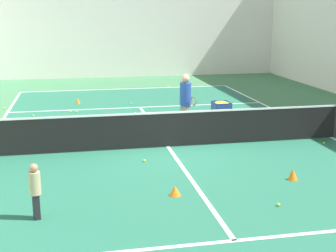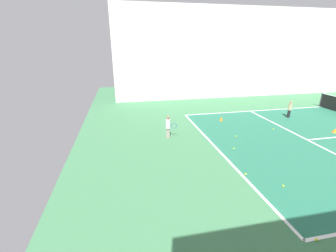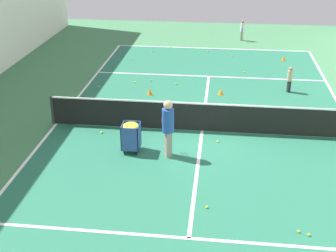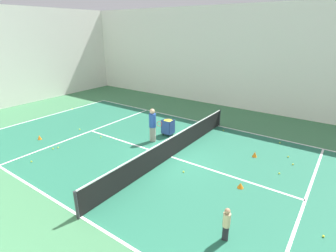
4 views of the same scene
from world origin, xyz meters
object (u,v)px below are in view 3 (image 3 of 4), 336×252
child_midcourt (290,78)px  training_cone_1 (221,92)px  training_cone_0 (150,92)px  coach_at_net (168,125)px  player_near_baseline (242,29)px  ball_cart (131,132)px  tennis_net (203,117)px

child_midcourt → training_cone_1: child_midcourt is taller
child_midcourt → training_cone_1: size_ratio=4.41×
training_cone_0 → coach_at_net: bearing=104.9°
coach_at_net → training_cone_1: (-1.53, -5.50, -0.94)m
player_near_baseline → training_cone_0: (3.95, 9.24, -0.53)m
player_near_baseline → training_cone_0: bearing=-9.2°
coach_at_net → training_cone_1: coach_at_net is taller
coach_at_net → training_cone_1: size_ratio=7.41×
child_midcourt → training_cone_1: bearing=-95.0°
coach_at_net → training_cone_1: 5.79m
player_near_baseline → ball_cart: bearing=-1.0°
ball_cart → tennis_net: bearing=-141.3°
child_midcourt → training_cone_0: child_midcourt is taller
player_near_baseline → training_cone_1: 8.92m
player_near_baseline → child_midcourt: size_ratio=1.07×
coach_at_net → ball_cart: bearing=57.9°
ball_cart → training_cone_1: 6.01m
ball_cart → training_cone_0: ball_cart is taller
coach_at_net → child_midcourt: (-4.33, -6.10, -0.43)m
child_midcourt → ball_cart: size_ratio=1.16×
tennis_net → training_cone_0: 3.99m
coach_at_net → ball_cart: coach_at_net is taller
tennis_net → child_midcourt: size_ratio=9.75×
player_near_baseline → tennis_net: bearing=6.4°
training_cone_1 → training_cone_0: bearing=7.9°
training_cone_0 → training_cone_1: training_cone_0 is taller
player_near_baseline → ball_cart: player_near_baseline is taller
player_near_baseline → ball_cart: size_ratio=1.24×
child_midcourt → player_near_baseline: bearing=174.8°
child_midcourt → ball_cart: child_midcourt is taller
tennis_net → coach_at_net: coach_at_net is taller
tennis_net → child_midcourt: child_midcourt is taller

